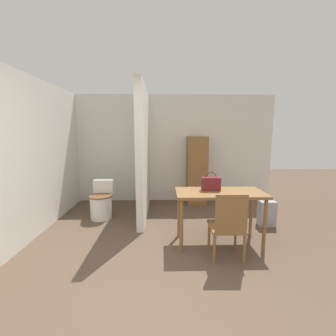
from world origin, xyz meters
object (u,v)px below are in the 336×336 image
Objects in this scene: toilet at (102,202)px; wooden_cabinet at (197,170)px; handbag at (211,184)px; space_heater at (267,213)px; dining_table at (220,198)px; wooden_chair at (228,224)px.

toilet is 2.20m from wooden_cabinet.
handbag is 0.62× the size of space_heater.
handbag is at bearing 149.98° from dining_table.
dining_table is 1.40× the size of wooden_chair.
handbag is (-0.12, 0.51, 0.41)m from wooden_chair.
wooden_cabinet is (-0.05, 1.94, 0.08)m from dining_table.
dining_table is 1.27m from space_heater.
space_heater is at bearing -51.48° from wooden_cabinet.
space_heater is at bearing 47.81° from wooden_chair.
wooden_cabinet is (0.07, 1.87, -0.12)m from handbag.
dining_table reaches higher than space_heater.
wooden_cabinet is at bearing 91.38° from dining_table.
wooden_chair is at bearing -76.68° from handbag.
wooden_chair is 2.02× the size of space_heater.
wooden_cabinet is (1.96, 0.86, 0.48)m from toilet.
wooden_cabinet reaches higher than handbag.
toilet reaches higher than space_heater.
handbag reaches higher than dining_table.
toilet is (-2.01, 1.08, -0.39)m from dining_table.
wooden_chair is 2.40m from wooden_cabinet.
handbag is at bearing -28.10° from toilet.
wooden_chair is (0.00, -0.44, -0.21)m from dining_table.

